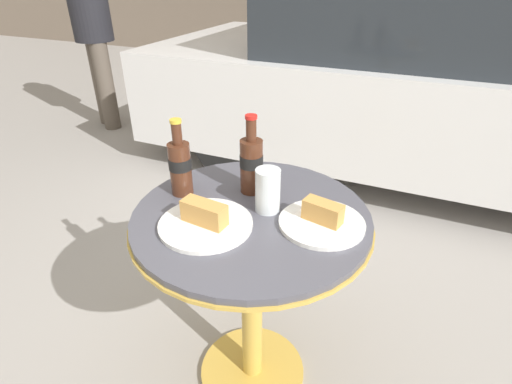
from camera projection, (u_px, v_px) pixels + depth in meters
ground_plane at (252, 371)px, 1.47m from camera, size 30.00×30.00×0.00m
bistro_table at (252, 258)px, 1.20m from camera, size 0.68×0.68×0.69m
cola_bottle_left at (180, 166)px, 1.17m from camera, size 0.07×0.07×0.23m
cola_bottle_right at (251, 163)px, 1.18m from camera, size 0.07×0.07×0.24m
drinking_glass at (268, 192)px, 1.10m from camera, size 0.07×0.07×0.13m
lunch_plate_near at (205, 221)px, 1.05m from camera, size 0.25×0.25×0.07m
lunch_plate_far at (322, 220)px, 1.06m from camera, size 0.23×0.23×0.07m
parked_car at (451, 80)px, 2.66m from camera, size 4.16×1.68×1.34m
pedestrian at (92, 24)px, 3.26m from camera, size 0.31×0.31×1.54m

